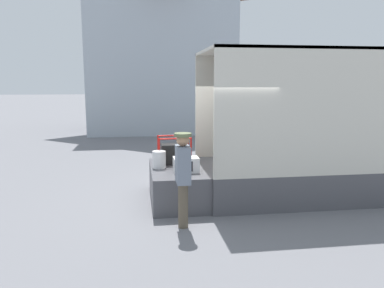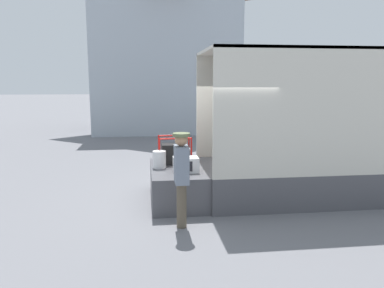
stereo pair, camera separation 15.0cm
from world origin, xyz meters
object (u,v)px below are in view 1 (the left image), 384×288
(box_truck, at_px, (372,151))
(microwave, at_px, (186,165))
(worker_person, at_px, (183,170))
(portable_generator, at_px, (175,153))
(orange_bucket, at_px, (159,160))

(box_truck, xyz_separation_m, microwave, (-4.49, -0.41, -0.09))
(worker_person, bearing_deg, portable_generator, 88.21)
(portable_generator, bearing_deg, orange_bucket, -134.01)
(microwave, xyz_separation_m, orange_bucket, (-0.53, 0.42, 0.04))
(box_truck, height_order, microwave, box_truck)
(orange_bucket, relative_size, worker_person, 0.22)
(microwave, distance_m, orange_bucket, 0.68)
(box_truck, xyz_separation_m, portable_generator, (-4.63, 0.41, -0.01))
(orange_bucket, height_order, worker_person, worker_person)
(worker_person, bearing_deg, microwave, 80.11)
(microwave, height_order, portable_generator, portable_generator)
(box_truck, xyz_separation_m, orange_bucket, (-5.02, 0.01, -0.06))
(box_truck, bearing_deg, orange_bucket, 179.90)
(box_truck, distance_m, microwave, 4.51)
(microwave, relative_size, worker_person, 0.30)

